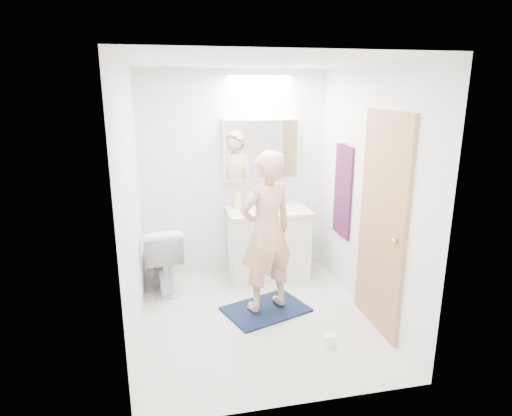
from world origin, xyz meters
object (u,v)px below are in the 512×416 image
object	(u,v)px
toilet	(162,257)
soap_bottle_a	(237,198)
person	(266,232)
toothbrush_cup	(278,201)
toilet_paper_roll	(329,340)
medicine_cabinet	(261,149)
vanity_cabinet	(268,244)
soap_bottle_b	(254,199)

from	to	relation	value
toilet	soap_bottle_a	world-z (taller)	soap_bottle_a
person	toothbrush_cup	world-z (taller)	person
toilet	person	xyz separation A→B (m)	(1.01, -0.73, 0.47)
toilet	toothbrush_cup	bearing A→B (deg)	-174.54
soap_bottle_a	toilet	bearing A→B (deg)	-163.40
toilet_paper_roll	toothbrush_cup	bearing A→B (deg)	90.50
toilet	medicine_cabinet	bearing A→B (deg)	-170.34
medicine_cabinet	toothbrush_cup	distance (m)	0.67
toilet	vanity_cabinet	bearing A→B (deg)	179.65
vanity_cabinet	toilet	world-z (taller)	vanity_cabinet
person	toothbrush_cup	distance (m)	1.08
person	soap_bottle_b	distance (m)	1.04
soap_bottle_a	toilet_paper_roll	size ratio (longest dim) A/B	2.15
soap_bottle_a	soap_bottle_b	world-z (taller)	soap_bottle_a
toothbrush_cup	medicine_cabinet	bearing A→B (deg)	166.68
medicine_cabinet	soap_bottle_a	xyz separation A→B (m)	(-0.30, -0.06, -0.56)
toilet	soap_bottle_b	world-z (taller)	soap_bottle_b
vanity_cabinet	soap_bottle_a	distance (m)	0.66
toilet	person	size ratio (longest dim) A/B	0.47
medicine_cabinet	soap_bottle_a	world-z (taller)	medicine_cabinet
vanity_cabinet	toilet	bearing A→B (deg)	-174.67
soap_bottle_b	person	bearing A→B (deg)	-94.97
medicine_cabinet	person	world-z (taller)	medicine_cabinet
medicine_cabinet	toilet_paper_roll	distance (m)	2.30
person	medicine_cabinet	bearing A→B (deg)	-119.09
vanity_cabinet	soap_bottle_b	size ratio (longest dim) A/B	5.21
vanity_cabinet	toothbrush_cup	size ratio (longest dim) A/B	8.28
medicine_cabinet	soap_bottle_b	size ratio (longest dim) A/B	5.09
medicine_cabinet	toilet	bearing A→B (deg)	-164.66
soap_bottle_a	toilet_paper_roll	xyz separation A→B (m)	(0.52, -1.71, -0.89)
soap_bottle_a	toothbrush_cup	xyz separation A→B (m)	(0.51, 0.01, -0.07)
soap_bottle_b	toilet_paper_roll	size ratio (longest dim) A/B	1.57
medicine_cabinet	soap_bottle_a	bearing A→B (deg)	-168.53
toilet	toilet_paper_roll	world-z (taller)	toilet
vanity_cabinet	toilet	size ratio (longest dim) A/B	1.20
vanity_cabinet	toilet_paper_roll	bearing A→B (deg)	-83.47
person	soap_bottle_b	size ratio (longest dim) A/B	9.18
vanity_cabinet	person	size ratio (longest dim) A/B	0.57
person	toilet_paper_roll	distance (m)	1.13
medicine_cabinet	soap_bottle_b	distance (m)	0.60
toilet_paper_roll	toilet	bearing A→B (deg)	134.39
vanity_cabinet	toilet_paper_roll	size ratio (longest dim) A/B	8.18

